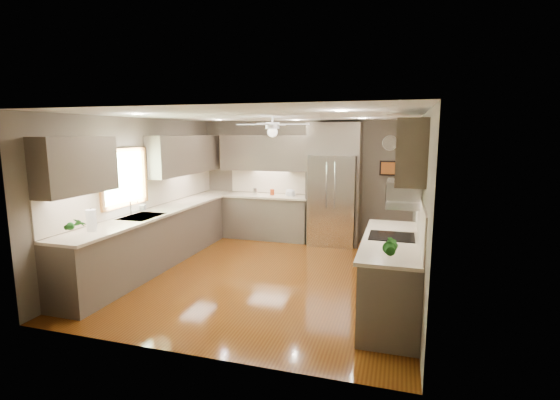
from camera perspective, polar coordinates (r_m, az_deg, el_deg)
The scene contains 26 objects.
floor at distance 6.62m, azimuth -1.81°, elevation -10.42°, with size 5.00×5.00×0.00m, color #4E250A.
ceiling at distance 6.24m, azimuth -1.93°, elevation 11.75°, with size 5.00×5.00×0.00m, color white.
wall_back at distance 8.69m, azimuth 3.37°, elevation 2.81°, with size 4.50×4.50×0.00m, color #685E4F.
wall_front at distance 4.06m, azimuth -13.16°, elevation -5.00°, with size 4.50×4.50×0.00m, color #685E4F.
wall_left at distance 7.33m, azimuth -18.79°, elevation 1.10°, with size 5.00×5.00×0.00m, color #685E4F.
wall_right at distance 6.00m, azimuth 18.98°, elevation -0.66°, with size 5.00×5.00×0.00m, color #685E4F.
canister_b at distance 8.72m, azimuth -3.53°, elevation 1.24°, with size 0.09×0.09×0.13m, color silver.
canister_d at distance 8.61m, azimuth -1.10°, elevation 1.09°, with size 0.09×0.09×0.13m, color #9B3310.
soap_bottle at distance 7.09m, azimuth -18.64°, elevation -0.95°, with size 0.08×0.08×0.18m, color white.
potted_plant_left at distance 5.74m, azimuth -26.98°, elevation -3.10°, with size 0.17×0.12×0.33m, color #1A5618.
potted_plant_right at distance 4.29m, azimuth 15.26°, elevation -6.40°, with size 0.18×0.14×0.32m, color #1A5618.
bowl at distance 8.48m, azimuth 1.44°, elevation 0.74°, with size 0.24×0.24×0.06m, color beige.
left_run at distance 7.43m, azimuth -15.94°, elevation -4.67°, with size 0.65×4.70×1.45m.
back_run at distance 8.73m, azimuth -1.77°, elevation -2.24°, with size 1.85×0.65×1.45m.
uppers at distance 7.16m, azimuth -5.74°, elevation 6.37°, with size 4.50×4.70×0.95m.
window at distance 6.88m, azimuth -21.12°, elevation 2.98°, with size 0.05×1.12×0.92m.
sink at distance 6.81m, azimuth -18.87°, elevation -2.44°, with size 0.50×0.70×0.32m.
refrigerator at distance 8.23m, azimuth 7.56°, elevation 1.95°, with size 1.06×0.75×2.45m.
right_run at distance 5.40m, azimuth 15.41°, elevation -9.95°, with size 0.70×2.20×1.45m.
microwave at distance 5.41m, azimuth 16.95°, elevation 0.88°, with size 0.43×0.55×0.34m.
ceiling_fan at distance 6.52m, azimuth -1.07°, elevation 10.17°, with size 1.18×1.18×0.32m.
recessed_lights at distance 6.63m, azimuth -1.14°, elevation 11.56°, with size 2.84×3.14×0.01m.
wall_clock at distance 8.40m, azimuth 15.20°, elevation 7.75°, with size 0.30×0.03×0.30m.
framed_print at distance 8.42m, azimuth 15.06°, elevation 4.34°, with size 0.36×0.03×0.30m.
stool at distance 7.59m, azimuth 15.18°, elevation -6.26°, with size 0.43×0.43×0.45m.
paper_towel at distance 6.00m, azimuth -25.00°, elevation -2.67°, with size 0.13×0.13×0.33m.
Camera 1 is at (1.98, -5.91, 2.24)m, focal length 26.00 mm.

